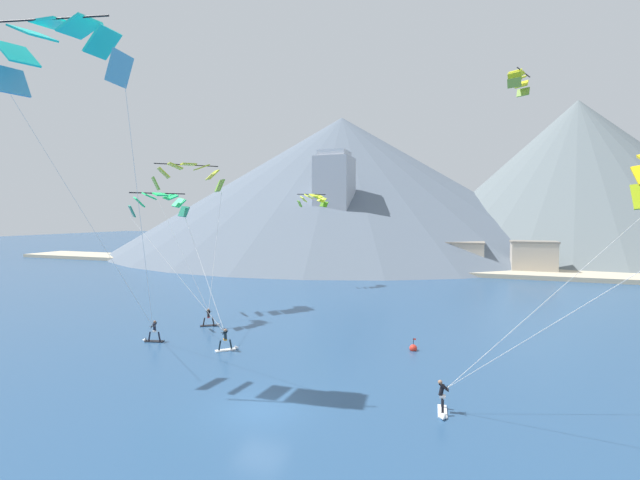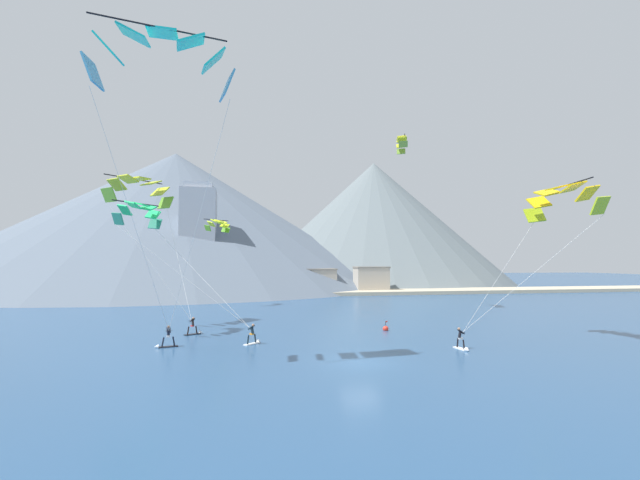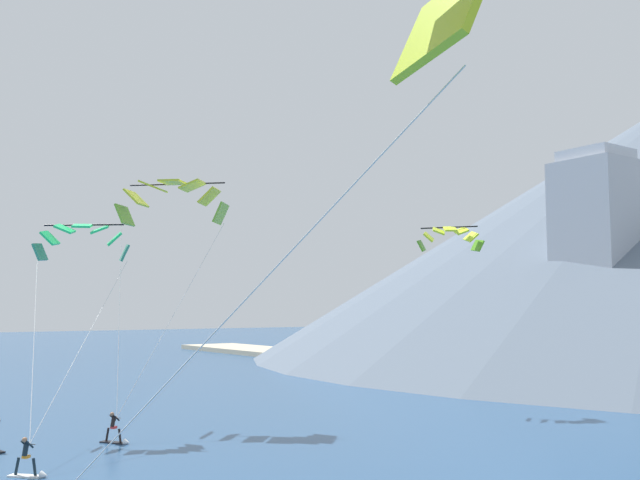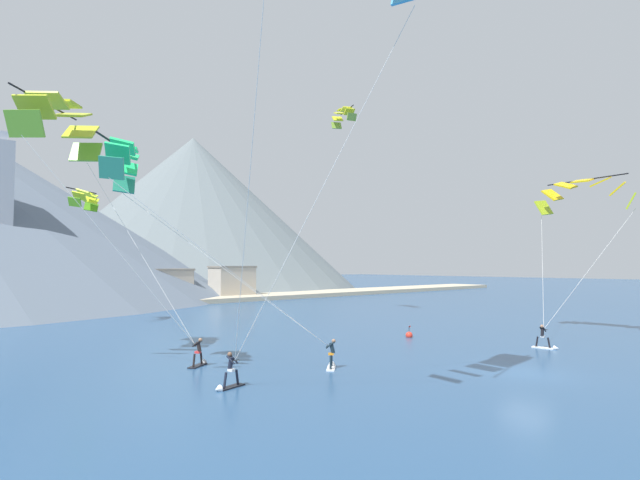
# 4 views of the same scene
# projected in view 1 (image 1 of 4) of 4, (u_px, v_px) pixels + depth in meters

# --- Properties ---
(ground_plane) EXTENTS (400.00, 400.00, 0.00)m
(ground_plane) POSITION_uv_depth(u_px,v_px,m) (261.00, 410.00, 21.52)
(ground_plane) COLOR navy
(kitesurfer_near_lead) EXTENTS (1.54, 1.48, 1.71)m
(kitesurfer_near_lead) POSITION_uv_depth(u_px,v_px,m) (228.00, 344.00, 31.03)
(kitesurfer_near_lead) COLOR white
(kitesurfer_near_lead) RESTS_ON ground
(kitesurfer_near_trail) EXTENTS (0.60, 1.77, 1.70)m
(kitesurfer_near_trail) POSITION_uv_depth(u_px,v_px,m) (442.00, 405.00, 21.03)
(kitesurfer_near_trail) COLOR white
(kitesurfer_near_trail) RESTS_ON ground
(kitesurfer_mid_center) EXTENTS (1.79, 0.80, 1.72)m
(kitesurfer_mid_center) POSITION_uv_depth(u_px,v_px,m) (152.00, 335.00, 33.17)
(kitesurfer_mid_center) COLOR black
(kitesurfer_mid_center) RESTS_ON ground
(kitesurfer_far_left) EXTENTS (1.69, 1.25, 1.68)m
(kitesurfer_far_left) POSITION_uv_depth(u_px,v_px,m) (211.00, 321.00, 37.91)
(kitesurfer_far_left) COLOR black
(kitesurfer_far_left) RESTS_ON ground
(parafoil_kite_near_lead) EXTENTS (11.50, 7.45, 10.59)m
(parafoil_kite_near_lead) POSITION_uv_depth(u_px,v_px,m) (160.00, 203.00, 38.29)
(parafoil_kite_near_lead) COLOR #2B8E6F
(parafoil_kite_mid_center) EXTENTS (8.82, 9.65, 19.58)m
(parafoil_kite_mid_center) POSITION_uv_depth(u_px,v_px,m) (59.00, 48.00, 24.45)
(parafoil_kite_mid_center) COLOR #459ECB
(parafoil_kite_far_left) EXTENTS (9.05, 8.73, 13.95)m
(parafoil_kite_far_left) POSITION_uv_depth(u_px,v_px,m) (189.00, 174.00, 44.40)
(parafoil_kite_far_left) COLOR #6DAE2E
(parafoil_kite_distant_high_outer) EXTENTS (3.76, 4.30, 1.91)m
(parafoil_kite_distant_high_outer) POSITION_uv_depth(u_px,v_px,m) (313.00, 199.00, 59.31)
(parafoil_kite_distant_high_outer) COLOR #56A220
(parafoil_kite_distant_low_drift) EXTENTS (2.38, 4.35, 1.87)m
(parafoil_kite_distant_low_drift) POSITION_uv_depth(u_px,v_px,m) (518.00, 80.00, 41.43)
(parafoil_kite_distant_low_drift) COLOR #81AA3D
(race_marker_buoy) EXTENTS (0.56, 0.56, 1.02)m
(race_marker_buoy) POSITION_uv_depth(u_px,v_px,m) (413.00, 348.00, 31.02)
(race_marker_buoy) COLOR red
(race_marker_buoy) RESTS_ON ground
(shoreline_strip) EXTENTS (180.00, 10.00, 0.70)m
(shoreline_strip) POSITION_uv_depth(u_px,v_px,m) (411.00, 269.00, 75.83)
(shoreline_strip) COLOR beige
(shoreline_strip) RESTS_ON ground
(shore_building_harbour_front) EXTENTS (6.48, 4.92, 6.87)m
(shore_building_harbour_front) POSITION_uv_depth(u_px,v_px,m) (269.00, 246.00, 89.59)
(shore_building_harbour_front) COLOR #A89E8E
(shore_building_harbour_front) RESTS_ON ground
(shore_building_promenade_mid) EXTENTS (7.18, 4.35, 5.57)m
(shore_building_promenade_mid) POSITION_uv_depth(u_px,v_px,m) (533.00, 258.00, 71.35)
(shore_building_promenade_mid) COLOR #B7AD9E
(shore_building_promenade_mid) RESTS_ON ground
(shore_building_quay_east) EXTENTS (6.88, 5.95, 5.16)m
(shore_building_quay_east) POSITION_uv_depth(u_px,v_px,m) (464.00, 256.00, 76.61)
(shore_building_quay_east) COLOR beige
(shore_building_quay_east) RESTS_ON ground
(shore_building_quay_west) EXTENTS (8.30, 6.59, 6.26)m
(shore_building_quay_west) POSITION_uv_depth(u_px,v_px,m) (343.00, 249.00, 85.06)
(shore_building_quay_west) COLOR beige
(shore_building_quay_west) RESTS_ON ground
(shore_building_old_town) EXTENTS (9.00, 5.18, 4.64)m
(shore_building_old_town) POSITION_uv_depth(u_px,v_px,m) (309.00, 252.00, 87.17)
(shore_building_old_town) COLOR #B7AD9E
(shore_building_old_town) RESTS_ON ground
(highrise_tower) EXTENTS (7.00, 7.00, 22.65)m
(highrise_tower) POSITION_uv_depth(u_px,v_px,m) (334.00, 209.00, 85.74)
(highrise_tower) COLOR #A8ADB7
(highrise_tower) RESTS_ON ground
(mountain_peak_west_ridge) EXTENTS (126.91, 126.91, 38.55)m
(mountain_peak_west_ridge) POSITION_uv_depth(u_px,v_px,m) (342.00, 184.00, 126.50)
(mountain_peak_west_ridge) COLOR slate
(mountain_peak_west_ridge) RESTS_ON ground
(mountain_peak_central_summit) EXTENTS (81.72, 81.72, 37.81)m
(mountain_peak_central_summit) POSITION_uv_depth(u_px,v_px,m) (576.00, 178.00, 104.48)
(mountain_peak_central_summit) COLOR slate
(mountain_peak_central_summit) RESTS_ON ground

